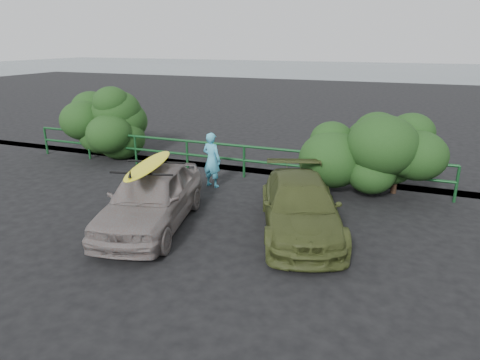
% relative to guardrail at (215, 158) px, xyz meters
% --- Properties ---
extents(ground, '(80.00, 80.00, 0.00)m').
position_rel_guardrail_xyz_m(ground, '(0.00, -5.00, -0.52)').
color(ground, black).
extents(ocean, '(200.00, 200.00, 0.00)m').
position_rel_guardrail_xyz_m(ocean, '(0.00, 55.00, -0.52)').
color(ocean, '#546266').
rests_on(ocean, ground).
extents(guardrail, '(14.00, 0.08, 1.04)m').
position_rel_guardrail_xyz_m(guardrail, '(0.00, 0.00, 0.00)').
color(guardrail, '#13421E').
rests_on(guardrail, ground).
extents(shrub_left, '(3.20, 2.40, 2.44)m').
position_rel_guardrail_xyz_m(shrub_left, '(-4.80, 0.40, 0.70)').
color(shrub_left, '#1E4117').
rests_on(shrub_left, ground).
extents(shrub_right, '(3.20, 2.40, 2.05)m').
position_rel_guardrail_xyz_m(shrub_right, '(5.00, 0.50, 0.51)').
color(shrub_right, '#1E4117').
rests_on(shrub_right, ground).
extents(sedan, '(2.47, 4.32, 1.38)m').
position_rel_guardrail_xyz_m(sedan, '(0.33, -4.22, 0.17)').
color(sedan, slate).
rests_on(sedan, ground).
extents(olive_vehicle, '(2.92, 4.41, 1.19)m').
position_rel_guardrail_xyz_m(olive_vehicle, '(3.59, -3.26, 0.07)').
color(olive_vehicle, '#3D461F').
rests_on(olive_vehicle, ground).
extents(man, '(0.65, 0.50, 1.61)m').
position_rel_guardrail_xyz_m(man, '(0.44, -1.16, 0.29)').
color(man, '#45AED1').
rests_on(man, ground).
extents(roof_rack, '(1.59, 1.27, 0.05)m').
position_rel_guardrail_xyz_m(roof_rack, '(0.33, -4.22, 0.89)').
color(roof_rack, black).
rests_on(roof_rack, sedan).
extents(surfboard, '(1.06, 2.58, 0.07)m').
position_rel_guardrail_xyz_m(surfboard, '(0.33, -4.22, 0.95)').
color(surfboard, yellow).
rests_on(surfboard, roof_rack).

